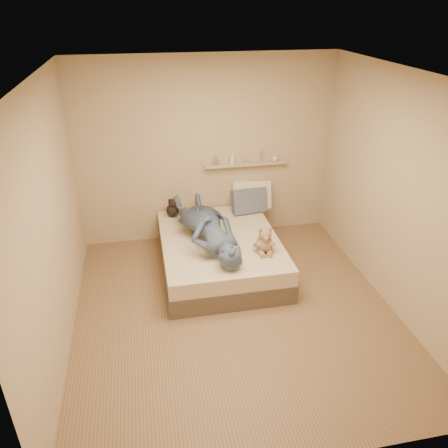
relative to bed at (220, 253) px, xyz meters
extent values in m
plane|color=olive|center=(0.00, -0.93, -0.22)|extent=(3.80, 3.80, 0.00)
plane|color=silver|center=(0.00, -0.93, 2.38)|extent=(3.80, 3.80, 0.00)
plane|color=tan|center=(0.00, 0.97, 1.08)|extent=(3.60, 0.00, 3.60)
plane|color=tan|center=(0.00, -2.83, 1.08)|extent=(3.60, 0.00, 3.60)
plane|color=tan|center=(-1.80, -0.93, 1.08)|extent=(0.00, 3.80, 3.80)
plane|color=tan|center=(1.80, -0.93, 1.08)|extent=(0.00, 3.80, 3.80)
cube|color=brown|center=(0.00, 0.00, -0.10)|extent=(1.50, 1.90, 0.25)
cube|color=beige|center=(0.00, 0.00, 0.13)|extent=(1.48, 1.88, 0.20)
cube|color=silver|center=(0.04, -0.56, 0.38)|extent=(0.19, 0.13, 0.06)
cube|color=black|center=(0.04, -0.57, 0.39)|extent=(0.10, 0.07, 0.03)
sphere|color=#8B634C|center=(0.47, -0.43, 0.33)|extent=(0.21, 0.21, 0.21)
sphere|color=#936F50|center=(0.47, -0.45, 0.47)|extent=(0.16, 0.16, 0.16)
sphere|color=#9C7955|center=(0.41, -0.44, 0.54)|extent=(0.06, 0.06, 0.06)
sphere|color=#987053|center=(0.52, -0.45, 0.54)|extent=(0.06, 0.06, 0.06)
sphere|color=#9A8355|center=(0.46, -0.51, 0.46)|extent=(0.06, 0.06, 0.06)
cylinder|color=#A37D57|center=(0.37, -0.45, 0.35)|extent=(0.08, 0.15, 0.12)
cylinder|color=olive|center=(0.56, -0.46, 0.35)|extent=(0.10, 0.15, 0.12)
cylinder|color=#9E8254|center=(0.41, -0.51, 0.26)|extent=(0.08, 0.15, 0.07)
cylinder|color=#90734D|center=(0.51, -0.52, 0.26)|extent=(0.10, 0.15, 0.07)
cylinder|color=beige|center=(0.47, -0.45, 0.41)|extent=(0.12, 0.12, 0.02)
sphere|color=black|center=(-0.53, 0.75, 0.32)|extent=(0.18, 0.18, 0.18)
sphere|color=black|center=(-0.53, 0.74, 0.44)|extent=(0.12, 0.12, 0.12)
sphere|color=black|center=(-0.57, 0.73, 0.49)|extent=(0.04, 0.04, 0.04)
sphere|color=black|center=(-0.49, 0.75, 0.49)|extent=(0.04, 0.04, 0.04)
cube|color=beige|center=(0.63, 0.83, 0.43)|extent=(0.58, 0.35, 0.43)
cube|color=slate|center=(0.56, 0.69, 0.40)|extent=(0.52, 0.28, 0.36)
imported|color=#46536F|center=(-0.17, -0.03, 0.43)|extent=(0.93, 1.75, 0.40)
cube|color=tan|center=(0.55, 0.91, 0.88)|extent=(1.20, 0.12, 0.03)
imported|color=silver|center=(0.12, 0.91, 0.96)|extent=(0.07, 0.07, 0.15)
imported|color=white|center=(0.35, 0.91, 0.98)|extent=(0.09, 0.09, 0.18)
cylinder|color=#A9A491|center=(0.57, 0.91, 0.92)|extent=(0.06, 0.06, 0.05)
cylinder|color=silver|center=(0.78, 0.91, 0.98)|extent=(0.03, 0.03, 0.17)
imported|color=silver|center=(0.98, 0.91, 0.95)|extent=(0.09, 0.09, 0.11)
camera|label=1|loc=(-0.89, -4.82, 2.99)|focal=35.00mm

